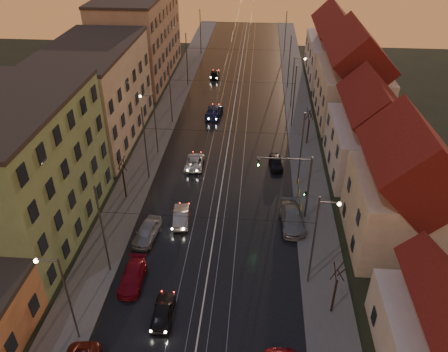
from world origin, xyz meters
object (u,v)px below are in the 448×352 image
(driving_car_4, at_px, (215,74))
(street_lamp_0, at_px, (63,292))
(driving_car_2, at_px, (195,162))
(driving_car_3, at_px, (214,111))
(parked_left_2, at_px, (132,277))
(parked_right_2, at_px, (276,163))
(traffic_light_mast, at_px, (299,180))
(parked_right_1, at_px, (292,219))
(street_lamp_3, at_px, (295,77))
(street_lamp_1, at_px, (319,231))
(parked_left_3, at_px, (147,232))
(driving_car_0, at_px, (163,311))
(street_lamp_2, at_px, (152,118))
(driving_car_1, at_px, (181,216))

(driving_car_4, bearing_deg, street_lamp_0, 83.09)
(driving_car_2, relative_size, driving_car_3, 0.84)
(driving_car_4, xyz_separation_m, parked_left_2, (-1.94, -50.43, -0.04))
(driving_car_3, bearing_deg, parked_right_2, 126.54)
(traffic_light_mast, relative_size, parked_right_1, 1.33)
(street_lamp_3, distance_m, driving_car_4, 18.64)
(street_lamp_3, bearing_deg, parked_right_1, -92.94)
(street_lamp_0, bearing_deg, parked_right_1, 41.43)
(street_lamp_1, height_order, parked_right_1, street_lamp_1)
(street_lamp_1, relative_size, parked_left_3, 1.77)
(street_lamp_1, height_order, parked_right_2, street_lamp_1)
(street_lamp_3, distance_m, parked_left_3, 36.13)
(street_lamp_1, bearing_deg, parked_left_2, -171.90)
(driving_car_0, distance_m, driving_car_2, 22.80)
(driving_car_0, distance_m, driving_car_3, 37.45)
(parked_right_2, bearing_deg, driving_car_2, 177.61)
(driving_car_2, bearing_deg, street_lamp_1, 125.66)
(parked_left_3, height_order, parked_right_2, parked_left_3)
(street_lamp_2, height_order, parked_right_1, street_lamp_2)
(street_lamp_1, xyz_separation_m, street_lamp_2, (-18.21, 20.00, 0.00))
(driving_car_3, distance_m, parked_left_2, 34.25)
(driving_car_0, xyz_separation_m, driving_car_2, (-0.74, 22.79, -0.05))
(driving_car_3, relative_size, parked_left_3, 1.17)
(driving_car_1, relative_size, parked_right_2, 1.13)
(driving_car_0, height_order, driving_car_4, driving_car_4)
(driving_car_2, bearing_deg, driving_car_1, 89.90)
(parked_left_2, bearing_deg, driving_car_1, 71.48)
(traffic_light_mast, bearing_deg, driving_car_1, -172.06)
(driving_car_1, xyz_separation_m, driving_car_3, (0.73, 25.49, 0.07))
(street_lamp_1, bearing_deg, driving_car_0, -155.15)
(traffic_light_mast, height_order, driving_car_4, traffic_light_mast)
(traffic_light_mast, distance_m, driving_car_4, 42.27)
(street_lamp_2, height_order, driving_car_2, street_lamp_2)
(driving_car_2, relative_size, parked_left_3, 0.98)
(traffic_light_mast, bearing_deg, driving_car_3, 114.26)
(parked_left_3, bearing_deg, driving_car_4, 95.36)
(street_lamp_2, xyz_separation_m, driving_car_4, (4.79, 28.24, -4.20))
(driving_car_1, bearing_deg, driving_car_4, -96.03)
(driving_car_4, bearing_deg, parked_left_3, 85.37)
(driving_car_4, bearing_deg, street_lamp_1, 103.50)
(driving_car_3, bearing_deg, parked_left_2, 88.24)
(parked_right_1, distance_m, parked_right_2, 11.13)
(parked_left_3, relative_size, parked_right_2, 1.21)
(traffic_light_mast, relative_size, parked_right_2, 1.93)
(driving_car_1, distance_m, driving_car_3, 25.50)
(traffic_light_mast, height_order, driving_car_2, traffic_light_mast)
(parked_left_3, distance_m, parked_right_1, 14.28)
(street_lamp_3, relative_size, driving_car_4, 1.98)
(street_lamp_1, height_order, driving_car_0, street_lamp_1)
(traffic_light_mast, relative_size, driving_car_4, 1.78)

